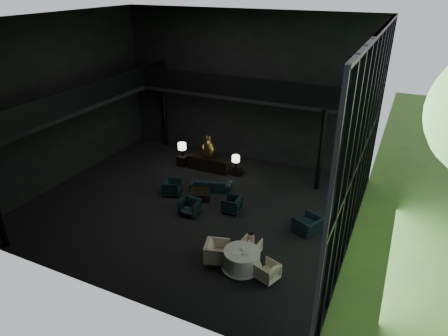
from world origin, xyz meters
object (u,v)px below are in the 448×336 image
at_px(side_table_left, 183,160).
at_px(lounge_armchair_west, 172,186).
at_px(table_lamp_left, 182,147).
at_px(dining_chair_east, 267,272).
at_px(child, 251,238).
at_px(dining_table, 242,261).
at_px(sofa, 211,183).
at_px(bronze_urn, 209,148).
at_px(coffee_table, 200,195).
at_px(side_table_right, 237,170).
at_px(window_armchair, 308,222).
at_px(lounge_armchair_east, 232,204).
at_px(console, 209,164).
at_px(dining_chair_west, 217,250).
at_px(table_lamp_right, 236,159).
at_px(lounge_armchair_south, 190,206).
at_px(dining_chair_north, 251,247).

height_order(side_table_left, lounge_armchair_west, lounge_armchair_west).
xyz_separation_m(side_table_left, table_lamp_left, (0.00, 0.01, 0.81)).
height_order(lounge_armchair_west, dining_chair_east, lounge_armchair_west).
bearing_deg(child, dining_table, 90.51).
bearing_deg(sofa, bronze_urn, -77.96).
relative_size(dining_chair_east, child, 1.15).
bearing_deg(coffee_table, side_table_right, 78.95).
relative_size(side_table_left, dining_chair_east, 0.86).
bearing_deg(window_armchair, side_table_right, -103.03).
bearing_deg(lounge_armchair_east, console, -142.26).
xyz_separation_m(side_table_right, dining_chair_west, (2.14, -6.73, 0.22)).
xyz_separation_m(table_lamp_right, lounge_armchair_east, (1.22, -3.21, -0.60)).
xyz_separation_m(window_armchair, dining_table, (-1.54, -3.26, -0.14)).
xyz_separation_m(lounge_armchair_south, dining_chair_east, (4.47, -2.50, -0.08)).
bearing_deg(dining_table, table_lamp_left, 133.81).
distance_m(console, table_lamp_left, 1.76).
relative_size(console, lounge_armchair_south, 2.86).
height_order(lounge_armchair_east, dining_table, lounge_armchair_east).
bearing_deg(coffee_table, lounge_armchair_east, -12.92).
xyz_separation_m(table_lamp_left, coffee_table, (2.62, -2.83, -0.89)).
xyz_separation_m(side_table_right, dining_chair_north, (3.09, -5.83, 0.06)).
xyz_separation_m(side_table_right, child, (3.11, -5.87, 0.47)).
bearing_deg(side_table_right, table_lamp_left, -177.14).
height_order(side_table_left, dining_chair_north, dining_chair_north).
height_order(lounge_armchair_west, child, child).
relative_size(lounge_armchair_south, child, 1.43).
height_order(side_table_left, table_lamp_left, table_lamp_left).
bearing_deg(dining_chair_north, side_table_left, -37.75).
distance_m(side_table_right, dining_chair_north, 6.60).
bearing_deg(lounge_armchair_west, coffee_table, -100.60).
height_order(sofa, dining_chair_east, sofa).
distance_m(console, bronze_urn, 0.91).
xyz_separation_m(side_table_right, window_armchair, (4.66, -3.48, 0.21)).
bearing_deg(side_table_right, dining_chair_east, -59.05).
distance_m(coffee_table, child, 4.71).
distance_m(coffee_table, dining_chair_east, 6.11).
distance_m(lounge_armchair_east, coffee_table, 1.87).
height_order(coffee_table, child, child).
xyz_separation_m(bronze_urn, sofa, (1.09, -1.92, -0.91)).
bearing_deg(lounge_armchair_south, window_armchair, 11.99).
bearing_deg(dining_chair_north, bronze_urn, -46.49).
xyz_separation_m(side_table_right, dining_table, (3.11, -6.74, 0.07)).
relative_size(sofa, dining_chair_west, 1.99).
distance_m(console, side_table_right, 1.61).
relative_size(table_lamp_right, window_armchair, 0.62).
bearing_deg(lounge_armchair_south, lounge_armchair_east, 33.65).
xyz_separation_m(lounge_armchair_west, child, (5.10, -2.67, 0.31)).
relative_size(lounge_armchair_south, coffee_table, 0.90).
bearing_deg(dining_chair_west, lounge_armchair_east, 0.00).
relative_size(lounge_armchair_west, dining_chair_east, 1.29).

